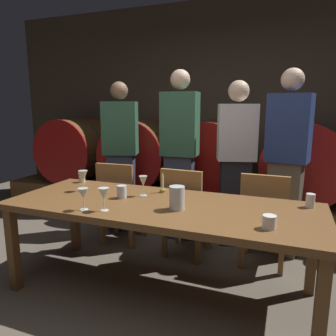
{
  "coord_description": "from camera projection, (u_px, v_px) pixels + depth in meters",
  "views": [
    {
      "loc": [
        0.86,
        -1.77,
        1.45
      ],
      "look_at": [
        -0.12,
        0.8,
        0.91
      ],
      "focal_mm": 34.05,
      "sensor_mm": 36.0,
      "label": 1
    }
  ],
  "objects": [
    {
      "name": "ground_plane",
      "position": [
        143.0,
        319.0,
        2.2
      ],
      "size": [
        8.43,
        8.43,
        0.0
      ],
      "primitive_type": "plane",
      "color": "brown"
    },
    {
      "name": "back_wall",
      "position": [
        224.0,
        110.0,
        4.35
      ],
      "size": [
        6.48,
        0.24,
        2.8
      ],
      "primitive_type": "cube",
      "color": "#473A2D",
      "rests_on": "ground"
    },
    {
      "name": "barrel_shelf",
      "position": [
        212.0,
        206.0,
        4.08
      ],
      "size": [
        5.83,
        0.9,
        0.37
      ],
      "primitive_type": "cube",
      "color": "brown",
      "rests_on": "ground"
    },
    {
      "name": "wine_barrel_far_left",
      "position": [
        77.0,
        150.0,
        4.67
      ],
      "size": [
        0.91,
        0.78,
        0.91
      ],
      "color": "brown",
      "rests_on": "barrel_shelf"
    },
    {
      "name": "wine_barrel_left",
      "position": [
        141.0,
        153.0,
        4.31
      ],
      "size": [
        0.91,
        0.78,
        0.91
      ],
      "color": "#513319",
      "rests_on": "barrel_shelf"
    },
    {
      "name": "wine_barrel_center",
      "position": [
        212.0,
        158.0,
        3.96
      ],
      "size": [
        0.91,
        0.78,
        0.91
      ],
      "color": "#513319",
      "rests_on": "barrel_shelf"
    },
    {
      "name": "wine_barrel_right",
      "position": [
        303.0,
        163.0,
        3.6
      ],
      "size": [
        0.91,
        0.78,
        0.91
      ],
      "color": "brown",
      "rests_on": "barrel_shelf"
    },
    {
      "name": "dining_table",
      "position": [
        161.0,
        212.0,
        2.41
      ],
      "size": [
        2.36,
        0.9,
        0.73
      ],
      "color": "brown",
      "rests_on": "ground"
    },
    {
      "name": "chair_left",
      "position": [
        120.0,
        199.0,
        3.35
      ],
      "size": [
        0.42,
        0.42,
        0.88
      ],
      "rotation": [
        0.0,
        0.0,
        3.2
      ],
      "color": "olive",
      "rests_on": "ground"
    },
    {
      "name": "chair_center",
      "position": [
        185.0,
        208.0,
        3.04
      ],
      "size": [
        0.42,
        0.42,
        0.88
      ],
      "rotation": [
        0.0,
        0.0,
        3.08
      ],
      "color": "olive",
      "rests_on": "ground"
    },
    {
      "name": "chair_right",
      "position": [
        264.0,
        216.0,
        2.83
      ],
      "size": [
        0.41,
        0.41,
        0.88
      ],
      "rotation": [
        0.0,
        0.0,
        3.13
      ],
      "color": "olive",
      "rests_on": "ground"
    },
    {
      "name": "guest_far_left",
      "position": [
        121.0,
        157.0,
        3.66
      ],
      "size": [
        0.43,
        0.34,
        1.71
      ],
      "rotation": [
        0.0,
        0.0,
        3.45
      ],
      "color": "#33384C",
      "rests_on": "ground"
    },
    {
      "name": "guest_center_left",
      "position": [
        180.0,
        154.0,
        3.42
      ],
      "size": [
        0.39,
        0.26,
        1.82
      ],
      "rotation": [
        0.0,
        0.0,
        3.19
      ],
      "color": "#33384C",
      "rests_on": "ground"
    },
    {
      "name": "guest_center_right",
      "position": [
        236.0,
        163.0,
        3.27
      ],
      "size": [
        0.43,
        0.34,
        1.7
      ],
      "rotation": [
        0.0,
        0.0,
        3.44
      ],
      "color": "black",
      "rests_on": "ground"
    },
    {
      "name": "guest_far_right",
      "position": [
        287.0,
        162.0,
        3.03
      ],
      "size": [
        0.42,
        0.32,
        1.79
      ],
      "rotation": [
        0.0,
        0.0,
        2.93
      ],
      "color": "brown",
      "rests_on": "ground"
    },
    {
      "name": "candle_center",
      "position": [
        163.0,
        187.0,
        2.7
      ],
      "size": [
        0.05,
        0.05,
        0.18
      ],
      "color": "olive",
      "rests_on": "dining_table"
    },
    {
      "name": "pitcher",
      "position": [
        177.0,
        198.0,
        2.24
      ],
      "size": [
        0.11,
        0.11,
        0.17
      ],
      "color": "silver",
      "rests_on": "dining_table"
    },
    {
      "name": "wine_glass_far_left",
      "position": [
        83.0,
        176.0,
        2.73
      ],
      "size": [
        0.08,
        0.08,
        0.18
      ],
      "color": "silver",
      "rests_on": "dining_table"
    },
    {
      "name": "wine_glass_center_left",
      "position": [
        83.0,
        194.0,
        2.23
      ],
      "size": [
        0.07,
        0.07,
        0.16
      ],
      "color": "silver",
      "rests_on": "dining_table"
    },
    {
      "name": "wine_glass_center_right",
      "position": [
        104.0,
        194.0,
        2.21
      ],
      "size": [
        0.08,
        0.08,
        0.16
      ],
      "color": "silver",
      "rests_on": "dining_table"
    },
    {
      "name": "wine_glass_far_right",
      "position": [
        143.0,
        182.0,
        2.58
      ],
      "size": [
        0.07,
        0.07,
        0.17
      ],
      "color": "silver",
      "rests_on": "dining_table"
    },
    {
      "name": "cup_far_left",
      "position": [
        82.0,
        178.0,
        3.05
      ],
      "size": [
        0.06,
        0.06,
        0.09
      ],
      "primitive_type": "cylinder",
      "color": "beige",
      "rests_on": "dining_table"
    },
    {
      "name": "cup_center_left",
      "position": [
        122.0,
        192.0,
        2.53
      ],
      "size": [
        0.08,
        0.08,
        0.1
      ],
      "primitive_type": "cylinder",
      "color": "silver",
      "rests_on": "dining_table"
    },
    {
      "name": "cup_center_right",
      "position": [
        269.0,
        222.0,
        1.9
      ],
      "size": [
        0.08,
        0.08,
        0.08
      ],
      "primitive_type": "cylinder",
      "color": "white",
      "rests_on": "dining_table"
    },
    {
      "name": "cup_far_right",
      "position": [
        310.0,
        201.0,
        2.3
      ],
      "size": [
        0.06,
        0.06,
        0.1
      ],
      "primitive_type": "cylinder",
      "color": "white",
      "rests_on": "dining_table"
    }
  ]
}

